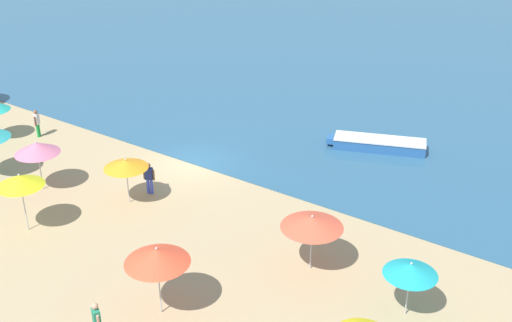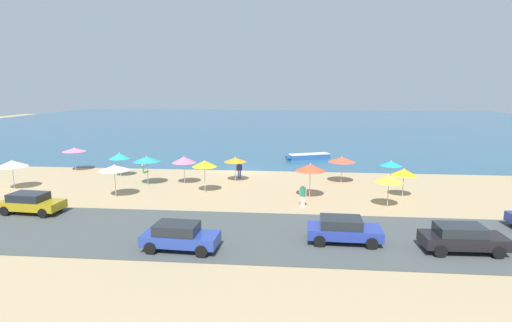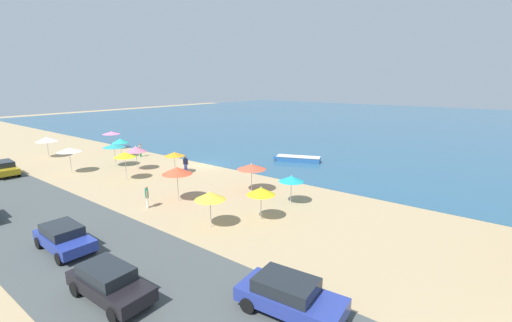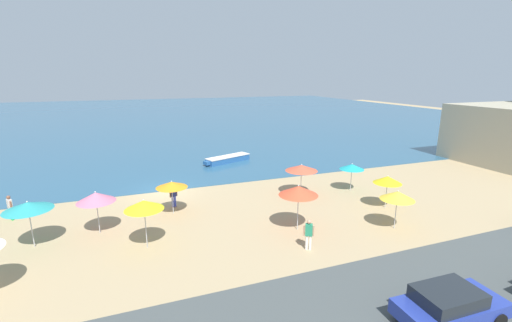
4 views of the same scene
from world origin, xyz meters
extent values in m
plane|color=tan|center=(0.00, 0.00, 0.00)|extent=(160.00, 160.00, 0.00)
cube|color=#2B5877|center=(0.00, 55.00, 0.03)|extent=(150.00, 110.00, 0.05)
cube|color=#454B4A|center=(0.00, -18.00, 0.03)|extent=(80.00, 8.00, 0.06)
cylinder|color=#B2B2B7|center=(-4.16, -6.15, 0.98)|extent=(0.05, 0.05, 1.96)
cone|color=#D26C8A|center=(-4.16, -6.15, 2.18)|extent=(2.11, 2.11, 0.54)
sphere|color=silver|center=(-4.16, -6.15, 2.48)|extent=(0.08, 0.08, 0.08)
cylinder|color=#B2B2B7|center=(-1.71, -8.90, 1.10)|extent=(0.05, 0.05, 2.20)
cone|color=yellow|center=(-1.71, -8.90, 2.39)|extent=(2.00, 2.00, 0.48)
sphere|color=silver|center=(-1.71, -8.90, 2.66)|extent=(0.08, 0.08, 0.08)
cylinder|color=#B2B2B7|center=(9.70, -4.45, 0.98)|extent=(0.05, 0.05, 1.95)
cone|color=#D95338|center=(9.70, -4.45, 2.12)|extent=(2.41, 2.41, 0.44)
sphere|color=silver|center=(9.70, -4.45, 2.37)|extent=(0.08, 0.08, 0.08)
cylinder|color=#B2B2B7|center=(-8.33, -10.91, 1.09)|extent=(0.05, 0.05, 2.18)
cone|color=#F6E3CE|center=(-8.33, -10.91, 2.34)|extent=(2.30, 2.30, 0.41)
sphere|color=silver|center=(-8.33, -10.91, 2.57)|extent=(0.08, 0.08, 0.08)
cylinder|color=#B2B2B7|center=(6.70, -9.72, 1.09)|extent=(0.05, 0.05, 2.18)
cone|color=#F04E2F|center=(6.70, -9.72, 2.40)|extent=(2.28, 2.28, 0.54)
sphere|color=silver|center=(6.70, -9.72, 2.70)|extent=(0.08, 0.08, 0.08)
cylinder|color=#B2B2B7|center=(0.18, -4.72, 0.92)|extent=(0.05, 0.05, 1.84)
cone|color=orange|center=(0.18, -4.72, 1.98)|extent=(2.03, 2.03, 0.38)
sphere|color=silver|center=(0.18, -4.72, 2.20)|extent=(0.08, 0.08, 0.08)
cylinder|color=#B2B2B7|center=(12.15, -11.62, 0.93)|extent=(0.05, 0.05, 1.86)
cone|color=yellow|center=(12.15, -11.62, 2.06)|extent=(1.96, 1.96, 0.50)
sphere|color=silver|center=(12.15, -11.62, 2.34)|extent=(0.08, 0.08, 0.08)
cylinder|color=#B2B2B7|center=(13.85, -4.91, 0.89)|extent=(0.05, 0.05, 1.78)
cone|color=teal|center=(13.85, -4.91, 1.93)|extent=(1.89, 1.89, 0.41)
sphere|color=silver|center=(13.85, -4.91, 2.17)|extent=(0.08, 0.08, 0.08)
cylinder|color=#B2B2B7|center=(13.94, -8.75, 0.90)|extent=(0.05, 0.05, 1.79)
cone|color=gold|center=(13.94, -8.75, 1.98)|extent=(1.89, 1.89, 0.49)
sphere|color=silver|center=(13.94, -8.75, 2.26)|extent=(0.08, 0.08, 0.08)
cylinder|color=#B2B2B7|center=(-7.30, -6.72, 1.06)|extent=(0.05, 0.05, 2.13)
cone|color=teal|center=(-7.30, -6.72, 2.29)|extent=(2.37, 2.37, 0.42)
sphere|color=silver|center=(-7.30, -6.72, 2.53)|extent=(0.08, 0.08, 0.08)
cylinder|color=#B2B2B7|center=(-16.81, -1.65, 1.03)|extent=(0.05, 0.05, 2.05)
cone|color=pink|center=(-16.81, -1.65, 2.18)|extent=(2.31, 2.31, 0.35)
sphere|color=silver|center=(-16.81, -1.65, 2.39)|extent=(0.08, 0.08, 0.08)
cylinder|color=#B2B2B7|center=(-17.97, -9.24, 0.98)|extent=(0.05, 0.05, 1.97)
cone|color=white|center=(-17.97, -9.24, 2.18)|extent=(2.46, 2.46, 0.52)
sphere|color=silver|center=(-17.97, -9.24, 2.47)|extent=(0.08, 0.08, 0.08)
cylinder|color=#B2B2B7|center=(-11.12, -3.75, 0.89)|extent=(0.05, 0.05, 1.78)
cone|color=teal|center=(-11.12, -3.75, 1.99)|extent=(1.96, 1.96, 0.52)
sphere|color=silver|center=(-11.12, -3.75, 2.28)|extent=(0.08, 0.08, 0.08)
cylinder|color=green|center=(-9.48, -2.14, 0.38)|extent=(0.14, 0.14, 0.77)
cylinder|color=green|center=(-9.39, -2.30, 0.38)|extent=(0.14, 0.14, 0.77)
cube|color=silver|center=(-9.43, -2.22, 1.07)|extent=(0.37, 0.42, 0.61)
sphere|color=brown|center=(-9.43, -2.22, 1.50)|extent=(0.22, 0.22, 0.22)
cylinder|color=brown|center=(-9.55, -2.01, 1.02)|extent=(0.09, 0.09, 0.55)
cylinder|color=brown|center=(-9.31, -2.43, 1.02)|extent=(0.09, 0.09, 0.55)
cylinder|color=white|center=(6.04, -12.04, 0.40)|extent=(0.14, 0.14, 0.80)
cylinder|color=white|center=(6.19, -12.13, 0.40)|extent=(0.14, 0.14, 0.80)
cube|color=#25845E|center=(6.11, -12.08, 1.12)|extent=(0.42, 0.36, 0.63)
sphere|color=tan|center=(6.11, -12.08, 1.56)|extent=(0.22, 0.22, 0.22)
cylinder|color=tan|center=(5.90, -11.97, 1.07)|extent=(0.09, 0.09, 0.57)
cylinder|color=tan|center=(6.33, -12.20, 1.07)|extent=(0.09, 0.09, 0.57)
cylinder|color=#4254D9|center=(0.47, -3.50, 0.38)|extent=(0.14, 0.14, 0.75)
cylinder|color=#4254D9|center=(0.30, -3.56, 0.38)|extent=(0.14, 0.14, 0.75)
cube|color=navy|center=(0.39, -3.53, 1.05)|extent=(0.41, 0.33, 0.60)
sphere|color=brown|center=(0.39, -3.53, 1.48)|extent=(0.22, 0.22, 0.22)
cylinder|color=brown|center=(0.61, -3.45, 1.00)|extent=(0.09, 0.09, 0.54)
cylinder|color=brown|center=(0.16, -3.62, 1.00)|extent=(0.09, 0.09, 0.54)
cube|color=#AC8C17|center=(-12.13, -15.45, 0.66)|extent=(4.26, 2.00, 0.55)
cube|color=#1E2328|center=(-12.33, -15.44, 1.19)|extent=(2.43, 1.66, 0.52)
cylinder|color=black|center=(-10.66, -14.76, 0.38)|extent=(0.65, 0.27, 0.64)
cylinder|color=black|center=(-13.47, -14.55, 0.38)|extent=(0.65, 0.27, 0.64)
cube|color=navy|center=(20.59, -15.62, 0.67)|extent=(4.38, 2.22, 0.59)
cube|color=#1E2328|center=(20.38, -15.64, 1.23)|extent=(2.51, 1.82, 0.54)
cylinder|color=black|center=(21.94, -14.62, 0.38)|extent=(0.66, 0.28, 0.64)
cylinder|color=black|center=(19.08, -14.89, 0.38)|extent=(0.66, 0.28, 0.64)
cylinder|color=black|center=(19.24, -16.61, 0.38)|extent=(0.66, 0.28, 0.64)
cube|color=#253795|center=(8.22, -18.71, 0.66)|extent=(4.04, 1.87, 0.55)
cube|color=#1E2328|center=(8.02, -18.70, 1.19)|extent=(2.28, 1.61, 0.51)
cylinder|color=black|center=(9.60, -17.92, 0.38)|extent=(0.65, 0.24, 0.64)
cylinder|color=black|center=(9.56, -19.58, 0.38)|extent=(0.65, 0.24, 0.64)
cylinder|color=black|center=(6.89, -17.84, 0.38)|extent=(0.65, 0.24, 0.64)
cylinder|color=black|center=(6.84, -19.50, 0.38)|extent=(0.65, 0.24, 0.64)
cube|color=black|center=(14.17, -19.46, 0.68)|extent=(4.21, 1.79, 0.59)
cube|color=#1E2328|center=(13.96, -19.47, 1.23)|extent=(2.37, 1.53, 0.52)
cylinder|color=black|center=(15.56, -18.64, 0.38)|extent=(0.65, 0.24, 0.64)
cylinder|color=black|center=(15.61, -20.19, 0.38)|extent=(0.65, 0.24, 0.64)
cylinder|color=black|center=(12.73, -18.73, 0.38)|extent=(0.65, 0.24, 0.64)
cylinder|color=black|center=(12.78, -20.28, 0.38)|extent=(0.65, 0.24, 0.64)
cube|color=#265894|center=(7.29, 7.09, 0.33)|extent=(4.98, 2.90, 0.55)
cube|color=#265894|center=(4.83, 6.13, 0.38)|extent=(0.66, 0.80, 0.33)
cube|color=silver|center=(7.29, 7.09, 0.64)|extent=(5.01, 2.98, 0.08)
camera|label=1|loc=(19.72, -22.63, 14.82)|focal=45.00mm
camera|label=2|loc=(5.33, -39.84, 8.46)|focal=28.00mm
camera|label=3|loc=(26.76, -25.73, 8.98)|focal=24.00mm
camera|label=4|loc=(-2.10, -26.24, 8.81)|focal=24.00mm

